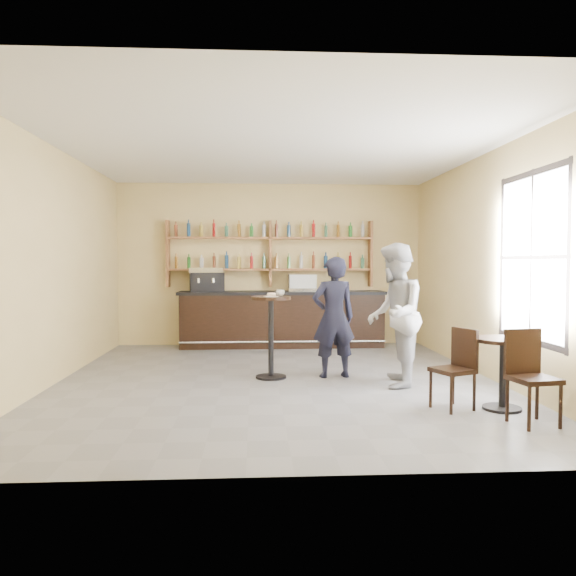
{
  "coord_description": "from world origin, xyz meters",
  "views": [
    {
      "loc": [
        -0.3,
        -7.71,
        1.64
      ],
      "look_at": [
        0.2,
        0.8,
        1.25
      ],
      "focal_mm": 35.0,
      "sensor_mm": 36.0,
      "label": 1
    }
  ],
  "objects": [
    {
      "name": "ceiling",
      "position": [
        0.0,
        0.0,
        3.2
      ],
      "size": [
        7.0,
        7.0,
        0.0
      ],
      "primitive_type": "plane",
      "rotation": [
        3.14,
        0.0,
        0.0
      ],
      "color": "white",
      "rests_on": "wall_back"
    },
    {
      "name": "donut",
      "position": [
        -0.07,
        0.16,
        1.19
      ],
      "size": [
        0.17,
        0.17,
        0.05
      ],
      "primitive_type": "torus",
      "rotation": [
        0.0,
        0.0,
        -0.36
      ],
      "color": "#C78A48",
      "rests_on": "napkin"
    },
    {
      "name": "napkin",
      "position": [
        -0.08,
        0.17,
        1.16
      ],
      "size": [
        0.21,
        0.21,
        0.0
      ],
      "primitive_type": "cube",
      "rotation": [
        0.0,
        0.0,
        0.3
      ],
      "color": "white",
      "rests_on": "pedestal_table"
    },
    {
      "name": "wall_right",
      "position": [
        3.0,
        0.0,
        1.6
      ],
      "size": [
        0.0,
        7.0,
        7.0
      ],
      "primitive_type": "plane",
      "rotation": [
        1.57,
        0.0,
        -1.57
      ],
      "color": "#D5BB79",
      "rests_on": "floor"
    },
    {
      "name": "wall_back",
      "position": [
        0.0,
        3.5,
        1.6
      ],
      "size": [
        7.0,
        0.0,
        7.0
      ],
      "primitive_type": "plane",
      "rotation": [
        1.57,
        0.0,
        0.0
      ],
      "color": "#D5BB79",
      "rests_on": "floor"
    },
    {
      "name": "liquor_bottles",
      "position": [
        0.0,
        3.37,
        1.98
      ],
      "size": [
        3.68,
        0.1,
        1.0
      ],
      "primitive_type": null,
      "color": "#8C5919",
      "rests_on": "shelf_unit"
    },
    {
      "name": "patron_second",
      "position": [
        1.54,
        -0.43,
        0.95
      ],
      "size": [
        0.93,
        1.07,
        1.9
      ],
      "primitive_type": "imported",
      "rotation": [
        0.0,
        0.0,
        -1.83
      ],
      "color": "#97979C",
      "rests_on": "floor"
    },
    {
      "name": "man_main",
      "position": [
        0.81,
        0.19,
        0.86
      ],
      "size": [
        0.68,
        0.5,
        1.72
      ],
      "primitive_type": "imported",
      "rotation": [
        0.0,
        0.0,
        3.3
      ],
      "color": "black",
      "rests_on": "floor"
    },
    {
      "name": "cafe_table",
      "position": [
        2.44,
        -1.68,
        0.4
      ],
      "size": [
        0.71,
        0.71,
        0.8
      ],
      "primitive_type": null,
      "rotation": [
        0.0,
        0.0,
        -0.14
      ],
      "color": "black",
      "rests_on": "floor"
    },
    {
      "name": "window_frame",
      "position": [
        2.99,
        -1.2,
        1.7
      ],
      "size": [
        0.04,
        1.7,
        2.1
      ],
      "primitive_type": null,
      "color": "black",
      "rests_on": "wall_right"
    },
    {
      "name": "shelf_unit",
      "position": [
        0.0,
        3.37,
        1.81
      ],
      "size": [
        4.0,
        0.26,
        1.4
      ],
      "primitive_type": null,
      "color": "brown",
      "rests_on": "wall_back"
    },
    {
      "name": "chair_south",
      "position": [
        2.49,
        -2.28,
        0.48
      ],
      "size": [
        0.48,
        0.48,
        0.96
      ],
      "primitive_type": null,
      "rotation": [
        0.0,
        0.0,
        0.17
      ],
      "color": "black",
      "rests_on": "floor"
    },
    {
      "name": "wall_front",
      "position": [
        0.0,
        -3.5,
        1.6
      ],
      "size": [
        7.0,
        0.0,
        7.0
      ],
      "primitive_type": "plane",
      "rotation": [
        -1.57,
        0.0,
        0.0
      ],
      "color": "#D5BB79",
      "rests_on": "floor"
    },
    {
      "name": "chair_west",
      "position": [
        1.89,
        -1.63,
        0.45
      ],
      "size": [
        0.51,
        0.51,
        0.9
      ],
      "primitive_type": null,
      "rotation": [
        0.0,
        0.0,
        -1.17
      ],
      "color": "black",
      "rests_on": "floor"
    },
    {
      "name": "window_pane",
      "position": [
        2.99,
        -1.2,
        1.7
      ],
      "size": [
        0.0,
        2.0,
        2.0
      ],
      "primitive_type": "plane",
      "rotation": [
        1.57,
        0.0,
        -1.57
      ],
      "color": "white",
      "rests_on": "wall_right"
    },
    {
      "name": "wall_left",
      "position": [
        -3.0,
        0.0,
        1.6
      ],
      "size": [
        0.0,
        7.0,
        7.0
      ],
      "primitive_type": "plane",
      "rotation": [
        1.57,
        0.0,
        1.57
      ],
      "color": "#D5BB79",
      "rests_on": "floor"
    },
    {
      "name": "floor",
      "position": [
        0.0,
        0.0,
        0.0
      ],
      "size": [
        7.0,
        7.0,
        0.0
      ],
      "primitive_type": "plane",
      "color": "slate",
      "rests_on": "ground"
    },
    {
      "name": "pedestal_table",
      "position": [
        -0.08,
        0.17,
        0.58
      ],
      "size": [
        0.73,
        0.73,
        1.16
      ],
      "primitive_type": null,
      "rotation": [
        0.0,
        0.0,
        -0.38
      ],
      "color": "black",
      "rests_on": "floor"
    },
    {
      "name": "bar_counter",
      "position": [
        0.22,
        3.15,
        0.54
      ],
      "size": [
        3.99,
        0.78,
        1.08
      ],
      "primitive_type": null,
      "color": "black",
      "rests_on": "floor"
    },
    {
      "name": "cup_pedestal",
      "position": [
        0.06,
        0.27,
        1.2
      ],
      "size": [
        0.12,
        0.12,
        0.09
      ],
      "primitive_type": "imported",
      "rotation": [
        0.0,
        0.0,
        0.04
      ],
      "color": "white",
      "rests_on": "pedestal_table"
    },
    {
      "name": "cup_cafe",
      "position": [
        2.49,
        -1.68,
        0.85
      ],
      "size": [
        0.1,
        0.1,
        0.09
      ],
      "primitive_type": "imported",
      "rotation": [
        0.0,
        0.0,
        -0.02
      ],
      "color": "white",
      "rests_on": "cafe_table"
    },
    {
      "name": "pastry_case",
      "position": [
        0.62,
        3.15,
        1.24
      ],
      "size": [
        0.58,
        0.48,
        0.33
      ],
      "primitive_type": null,
      "rotation": [
        0.0,
        0.0,
        -0.08
      ],
      "color": "silver",
      "rests_on": "bar_counter"
    },
    {
      "name": "espresso_machine",
      "position": [
        -1.23,
        3.15,
        1.31
      ],
      "size": [
        0.7,
        0.51,
        0.46
      ],
      "primitive_type": null,
      "rotation": [
        0.0,
        0.0,
        0.17
      ],
      "color": "black",
      "rests_on": "bar_counter"
    }
  ]
}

